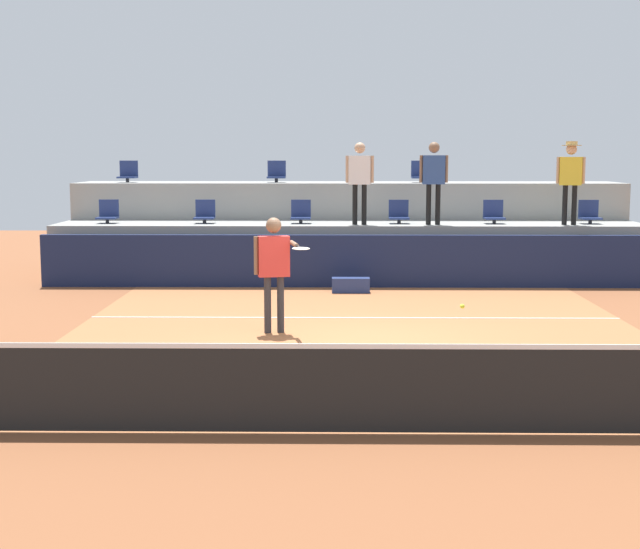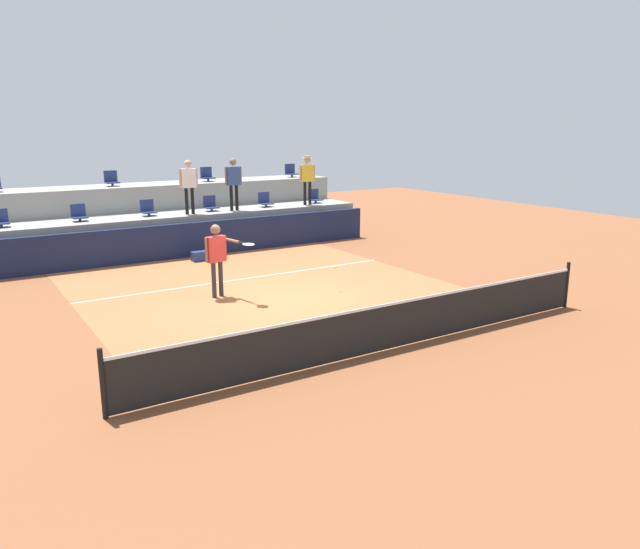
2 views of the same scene
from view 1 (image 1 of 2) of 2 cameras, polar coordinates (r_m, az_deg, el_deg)
ground_plane at (r=12.95m, az=2.46°, el=-4.70°), size 40.00×40.00×0.00m
court_inner_paint at (r=13.93m, az=2.35°, el=-3.81°), size 9.00×10.00×0.01m
court_service_line at (r=15.30m, az=2.21°, el=-2.76°), size 9.00×0.06×0.00m
tennis_net at (r=8.95m, az=3.22°, el=-7.05°), size 10.48×0.08×1.07m
sponsor_backboard at (r=18.78m, az=1.95°, el=0.86°), size 13.00×0.16×1.10m
seating_tier_lower at (r=20.07m, az=1.88°, el=1.51°), size 13.00×1.80×1.25m
seating_tier_upper at (r=21.82m, az=1.80°, el=3.12°), size 13.00×1.80×2.10m
stadium_chair_lower_far_left at (r=20.54m, az=-13.31°, el=3.80°), size 0.44×0.40×0.52m
stadium_chair_lower_left at (r=20.13m, az=-7.33°, el=3.87°), size 0.44×0.40×0.52m
stadium_chair_lower_mid_left at (r=19.94m, az=-1.22°, el=3.89°), size 0.44×0.40×0.52m
stadium_chair_lower_mid_right at (r=19.98m, az=5.03°, el=3.87°), size 0.44×0.40×0.52m
stadium_chair_lower_right at (r=20.24m, az=10.98°, el=3.81°), size 0.44×0.40×0.52m
stadium_chair_lower_far_right at (r=20.72m, az=16.74°, el=3.71°), size 0.44×0.40×0.52m
stadium_chair_upper_far_left at (r=22.24m, az=-12.10°, el=6.30°), size 0.44×0.40×0.52m
stadium_chair_upper_left at (r=21.73m, az=-2.78°, el=6.44°), size 0.44×0.40×0.52m
stadium_chair_upper_right at (r=21.79m, az=6.41°, el=6.40°), size 0.44×0.40×0.52m
stadium_chair_upper_far_right at (r=22.42m, az=15.59°, el=6.20°), size 0.44×0.40×0.52m
tennis_player at (r=13.86m, az=-2.90°, el=0.80°), size 0.92×1.19×1.80m
spectator_in_white at (r=19.51m, az=2.54°, el=6.35°), size 0.62×0.26×1.77m
spectator_leaning_on_rail at (r=19.62m, az=7.24°, el=6.32°), size 0.62×0.24×1.78m
spectator_with_hat at (r=20.16m, az=15.64°, el=6.21°), size 0.61×0.50×1.80m
tennis_ball at (r=13.04m, az=9.03°, el=-2.01°), size 0.07×0.07×0.07m
equipment_bag at (r=18.09m, az=1.97°, el=-0.68°), size 0.76×0.28×0.30m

